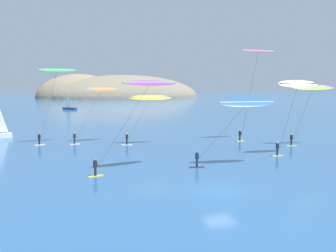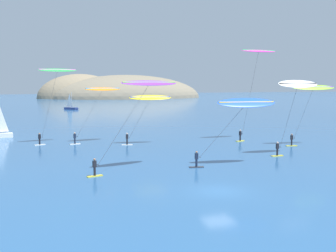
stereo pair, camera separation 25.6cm
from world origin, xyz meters
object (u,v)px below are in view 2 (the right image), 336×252
object	(u,v)px
sailboat_far	(72,108)
kitesurfer_purple	(146,89)
kitesurfer_yellow	(148,101)
kitesurfer_magenta	(257,58)
kitesurfer_lime	(312,92)
kitesurfer_blue	(243,106)
kitesurfer_green	(56,77)
kitesurfer_orange	(101,93)
kitesurfer_white	(297,89)

from	to	relation	value
sailboat_far	kitesurfer_purple	world-z (taller)	kitesurfer_purple
sailboat_far	kitesurfer_yellow	size ratio (longest dim) A/B	0.81
kitesurfer_purple	kitesurfer_magenta	xyz separation A→B (m)	(21.54, 15.24, 4.25)
kitesurfer_purple	kitesurfer_lime	size ratio (longest dim) A/B	1.16
kitesurfer_yellow	kitesurfer_blue	size ratio (longest dim) A/B	0.75
kitesurfer_purple	kitesurfer_magenta	size ratio (longest dim) A/B	0.72
kitesurfer_lime	kitesurfer_magenta	bearing A→B (deg)	122.34
kitesurfer_purple	kitesurfer_green	distance (m)	22.53
kitesurfer_purple	sailboat_far	bearing A→B (deg)	88.06
kitesurfer_orange	kitesurfer_blue	size ratio (longest dim) A/B	0.86
kitesurfer_yellow	kitesurfer_blue	distance (m)	18.41
kitesurfer_orange	kitesurfer_lime	distance (m)	29.54
kitesurfer_yellow	kitesurfer_magenta	xyz separation A→B (m)	(16.41, -1.28, 6.19)
sailboat_far	kitesurfer_purple	bearing A→B (deg)	-91.94
kitesurfer_blue	kitesurfer_purple	bearing A→B (deg)	173.46
kitesurfer_yellow	kitesurfer_green	size ratio (longest dim) A/B	0.66
kitesurfer_purple	kitesurfer_orange	distance (m)	20.74
kitesurfer_green	kitesurfer_lime	xyz separation A→B (m)	(32.95, -13.13, -2.10)
kitesurfer_yellow	kitesurfer_orange	distance (m)	7.35
kitesurfer_purple	kitesurfer_white	xyz separation A→B (m)	(19.27, 2.39, -0.10)
kitesurfer_white	kitesurfer_purple	bearing A→B (deg)	-172.93
sailboat_far	kitesurfer_magenta	xyz separation A→B (m)	(18.22, -82.60, 11.67)
kitesurfer_white	kitesurfer_yellow	bearing A→B (deg)	135.01
kitesurfer_purple	kitesurfer_lime	world-z (taller)	kitesurfer_purple
kitesurfer_green	kitesurfer_white	size ratio (longest dim) A/B	1.19
kitesurfer_magenta	kitesurfer_blue	bearing A→B (deg)	-124.59
sailboat_far	kitesurfer_orange	world-z (taller)	kitesurfer_orange
kitesurfer_orange	kitesurfer_white	world-z (taller)	kitesurfer_white
kitesurfer_green	kitesurfer_magenta	xyz separation A→B (m)	(28.52, -6.13, 2.80)
kitesurfer_purple	kitesurfer_orange	xyz separation A→B (m)	(-0.81, 20.71, -0.83)
sailboat_far	kitesurfer_lime	xyz separation A→B (m)	(22.65, -89.60, 6.77)
kitesurfer_orange	kitesurfer_green	world-z (taller)	kitesurfer_green
sailboat_far	kitesurfer_white	bearing A→B (deg)	-80.51
sailboat_far	kitesurfer_blue	xyz separation A→B (m)	(6.90, -99.01, 5.59)
sailboat_far	kitesurfer_blue	distance (m)	99.41
kitesurfer_orange	kitesurfer_blue	distance (m)	24.52
kitesurfer_purple	kitesurfer_orange	world-z (taller)	kitesurfer_purple
kitesurfer_purple	kitesurfer_yellow	bearing A→B (deg)	72.75
kitesurfer_yellow	kitesurfer_blue	xyz separation A→B (m)	(5.09, -17.69, 0.11)
kitesurfer_green	kitesurfer_white	xyz separation A→B (m)	(26.25, -18.98, -1.55)
kitesurfer_orange	kitesurfer_white	xyz separation A→B (m)	(20.07, -18.32, 0.72)
kitesurfer_blue	kitesurfer_magenta	size ratio (longest dim) A/B	0.69
sailboat_far	kitesurfer_lime	distance (m)	92.67
kitesurfer_yellow	kitesurfer_white	size ratio (longest dim) A/B	0.78
sailboat_far	kitesurfer_blue	size ratio (longest dim) A/B	0.61
kitesurfer_yellow	kitesurfer_purple	world-z (taller)	kitesurfer_purple
sailboat_far	kitesurfer_green	bearing A→B (deg)	-97.67
kitesurfer_green	kitesurfer_magenta	bearing A→B (deg)	-12.12
sailboat_far	kitesurfer_magenta	distance (m)	85.38
kitesurfer_blue	kitesurfer_orange	bearing A→B (deg)	116.74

